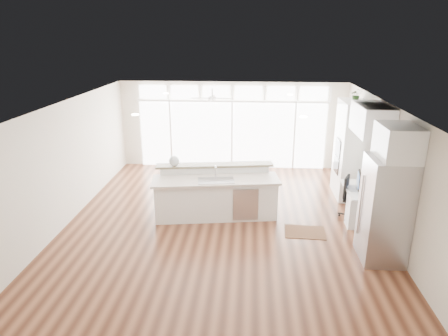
{
  "coord_description": "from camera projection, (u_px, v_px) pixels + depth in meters",
  "views": [
    {
      "loc": [
        0.61,
        -8.28,
        4.11
      ],
      "look_at": [
        -0.02,
        0.6,
        1.08
      ],
      "focal_mm": 32.0,
      "sensor_mm": 36.0,
      "label": 1
    }
  ],
  "objects": [
    {
      "name": "rug",
      "position": [
        305.0,
        232.0,
        8.66
      ],
      "size": [
        0.9,
        0.68,
        0.01
      ],
      "primitive_type": "cube",
      "rotation": [
        0.0,
        0.0,
        -0.06
      ],
      "color": "#391F12",
      "rests_on": "floor"
    },
    {
      "name": "upper_cabinets",
      "position": [
        372.0,
        120.0,
        8.49
      ],
      "size": [
        0.64,
        1.3,
        0.64
      ],
      "primitive_type": "cube",
      "color": "white",
      "rests_on": "wall_right"
    },
    {
      "name": "wall_left",
      "position": [
        68.0,
        162.0,
        8.98
      ],
      "size": [
        0.04,
        8.0,
        2.7
      ],
      "primitive_type": "cube",
      "color": "beige",
      "rests_on": "floor"
    },
    {
      "name": "wall_front",
      "position": [
        199.0,
        266.0,
        4.97
      ],
      "size": [
        7.0,
        0.04,
        2.7
      ],
      "primitive_type": "cube",
      "color": "beige",
      "rests_on": "floor"
    },
    {
      "name": "glass_wall",
      "position": [
        232.0,
        135.0,
        12.56
      ],
      "size": [
        5.8,
        0.06,
        2.08
      ],
      "primitive_type": "cube",
      "color": "white",
      "rests_on": "wall_back"
    },
    {
      "name": "desk_window",
      "position": [
        381.0,
        156.0,
        8.73
      ],
      "size": [
        0.04,
        0.85,
        0.85
      ],
      "primitive_type": "cube",
      "color": "silver",
      "rests_on": "wall_right"
    },
    {
      "name": "wall_right",
      "position": [
        386.0,
        169.0,
        8.51
      ],
      "size": [
        0.04,
        8.0,
        2.7
      ],
      "primitive_type": "cube",
      "color": "beige",
      "rests_on": "floor"
    },
    {
      "name": "ceiling",
      "position": [
        223.0,
        104.0,
        8.31
      ],
      "size": [
        7.0,
        8.0,
        0.02
      ],
      "primitive_type": "cube",
      "color": "silver",
      "rests_on": "wall_back"
    },
    {
      "name": "monitor",
      "position": [
        359.0,
        180.0,
        8.95
      ],
      "size": [
        0.17,
        0.51,
        0.42
      ],
      "primitive_type": "cube",
      "rotation": [
        0.0,
        0.0,
        -0.17
      ],
      "color": "black",
      "rests_on": "desk_nook"
    },
    {
      "name": "fishbowl",
      "position": [
        174.0,
        161.0,
        9.31
      ],
      "size": [
        0.26,
        0.26,
        0.24
      ],
      "primitive_type": "sphere",
      "rotation": [
        0.0,
        0.0,
        0.07
      ],
      "color": "silver",
      "rests_on": "kitchen_island"
    },
    {
      "name": "kitchen_island",
      "position": [
        216.0,
        194.0,
        9.22
      ],
      "size": [
        3.02,
        1.5,
        1.15
      ],
      "primitive_type": "cube",
      "rotation": [
        0.0,
        0.0,
        0.14
      ],
      "color": "white",
      "rests_on": "floor"
    },
    {
      "name": "transom_row",
      "position": [
        232.0,
        93.0,
        12.13
      ],
      "size": [
        5.9,
        0.06,
        0.4
      ],
      "primitive_type": "cube",
      "color": "white",
      "rests_on": "wall_back"
    },
    {
      "name": "recessed_lights",
      "position": [
        223.0,
        103.0,
        8.51
      ],
      "size": [
        3.4,
        3.0,
        0.02
      ],
      "primitive_type": "cube",
      "color": "beige",
      "rests_on": "ceiling"
    },
    {
      "name": "floor",
      "position": [
        223.0,
        221.0,
        9.18
      ],
      "size": [
        7.0,
        8.0,
        0.02
      ],
      "primitive_type": "cube",
      "color": "#4A2516",
      "rests_on": "ground"
    },
    {
      "name": "ceiling_fan",
      "position": [
        212.0,
        95.0,
        11.06
      ],
      "size": [
        1.16,
        1.16,
        0.32
      ],
      "primitive_type": "cube",
      "color": "white",
      "rests_on": "ceiling"
    },
    {
      "name": "oven_cabinet",
      "position": [
        351.0,
        150.0,
        10.27
      ],
      "size": [
        0.64,
        1.2,
        2.5
      ],
      "primitive_type": "cube",
      "color": "white",
      "rests_on": "floor"
    },
    {
      "name": "keyboard",
      "position": [
        351.0,
        188.0,
        9.02
      ],
      "size": [
        0.18,
        0.36,
        0.02
      ],
      "primitive_type": "cube",
      "rotation": [
        0.0,
        0.0,
        0.16
      ],
      "color": "silver",
      "rests_on": "desk_nook"
    },
    {
      "name": "office_chair",
      "position": [
        355.0,
        199.0,
        9.12
      ],
      "size": [
        0.67,
        0.65,
        1.01
      ],
      "primitive_type": "cube",
      "rotation": [
        0.0,
        0.0,
        -0.41
      ],
      "color": "black",
      "rests_on": "floor"
    },
    {
      "name": "potted_plant",
      "position": [
        356.0,
        96.0,
        9.82
      ],
      "size": [
        0.31,
        0.33,
        0.24
      ],
      "primitive_type": "imported",
      "rotation": [
        0.0,
        0.0,
        0.08
      ],
      "color": "#2B4E21",
      "rests_on": "oven_cabinet"
    },
    {
      "name": "framed_photos",
      "position": [
        372.0,
        154.0,
        9.37
      ],
      "size": [
        0.06,
        0.22,
        0.8
      ],
      "primitive_type": "cube",
      "color": "black",
      "rests_on": "wall_right"
    },
    {
      "name": "fridge_cabinet",
      "position": [
        398.0,
        142.0,
        6.95
      ],
      "size": [
        0.64,
        0.9,
        0.6
      ],
      "primitive_type": "cube",
      "color": "white",
      "rests_on": "wall_right"
    },
    {
      "name": "desk_nook",
      "position": [
        360.0,
        204.0,
        9.13
      ],
      "size": [
        0.72,
        1.3,
        0.76
      ],
      "primitive_type": "cube",
      "color": "white",
      "rests_on": "floor"
    },
    {
      "name": "wall_back",
      "position": [
        232.0,
        125.0,
        12.52
      ],
      "size": [
        7.0,
        0.04,
        2.7
      ],
      "primitive_type": "cube",
      "color": "beige",
      "rests_on": "floor"
    },
    {
      "name": "refrigerator",
      "position": [
        385.0,
        210.0,
        7.37
      ],
      "size": [
        0.76,
        0.9,
        2.0
      ],
      "primitive_type": "cube",
      "color": "#AAAAAF",
      "rests_on": "floor"
    }
  ]
}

